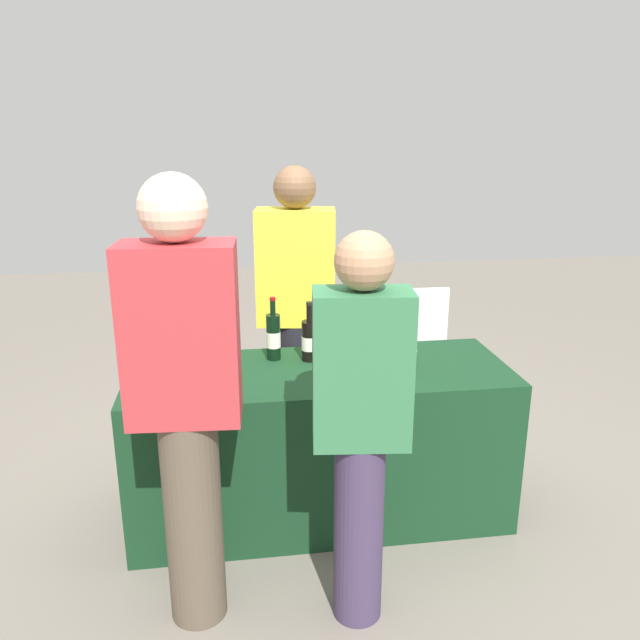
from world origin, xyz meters
TOP-DOWN VIEW (x-y plane):
  - ground_plane at (0.00, 0.00)m, footprint 12.00×12.00m
  - tasting_table at (0.00, 0.00)m, footprint 1.84×0.68m
  - wine_bottle_0 at (-0.59, 0.11)m, footprint 0.07×0.07m
  - wine_bottle_1 at (-0.48, 0.11)m, footprint 0.08×0.08m
  - wine_bottle_2 at (-0.21, 0.18)m, footprint 0.07×0.07m
  - wine_bottle_3 at (-0.03, 0.14)m, footprint 0.08×0.08m
  - wine_bottle_4 at (0.20, 0.13)m, footprint 0.07×0.07m
  - wine_bottle_5 at (0.42, 0.12)m, footprint 0.08×0.08m
  - wine_glass_0 at (-0.65, -0.06)m, footprint 0.07×0.07m
  - wine_glass_1 at (-0.54, -0.14)m, footprint 0.07×0.07m
  - wine_glass_2 at (0.03, -0.09)m, footprint 0.07×0.07m
  - wine_glass_3 at (0.17, -0.10)m, footprint 0.07×0.07m
  - wine_glass_4 at (0.42, -0.09)m, footprint 0.07×0.07m
  - server_pouring at (-0.05, 0.58)m, footprint 0.46×0.29m
  - guest_0 at (-0.59, -0.63)m, footprint 0.42×0.25m
  - guest_1 at (0.05, -0.73)m, footprint 0.37×0.23m
  - menu_board at (0.64, 0.86)m, footprint 0.60×0.05m

SIDE VIEW (x-z plane):
  - ground_plane at x=0.00m, z-range 0.00..0.00m
  - tasting_table at x=0.00m, z-range 0.00..0.78m
  - menu_board at x=0.64m, z-range 0.00..0.94m
  - guest_1 at x=0.05m, z-range 0.08..1.64m
  - wine_glass_3 at x=0.17m, z-range 0.80..0.93m
  - wine_glass_0 at x=-0.65m, z-range 0.81..0.94m
  - wine_glass_1 at x=-0.54m, z-range 0.81..0.95m
  - wine_glass_2 at x=0.03m, z-range 0.81..0.95m
  - wine_glass_4 at x=0.42m, z-range 0.81..0.95m
  - wine_bottle_5 at x=0.42m, z-range 0.73..1.04m
  - wine_bottle_3 at x=-0.03m, z-range 0.73..1.04m
  - wine_bottle_4 at x=0.20m, z-range 0.74..1.05m
  - wine_bottle_0 at x=-0.59m, z-range 0.73..1.06m
  - wine_bottle_1 at x=-0.48m, z-range 0.73..1.06m
  - wine_bottle_2 at x=-0.21m, z-range 0.74..1.06m
  - server_pouring at x=-0.05m, z-range 0.07..1.78m
  - guest_0 at x=-0.59m, z-range 0.08..1.84m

